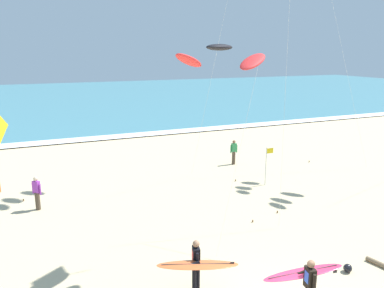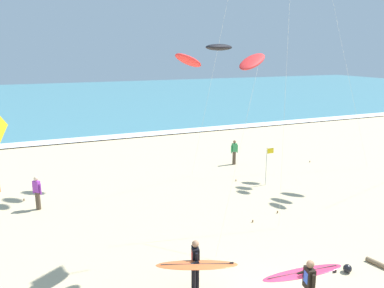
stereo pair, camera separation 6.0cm
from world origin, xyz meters
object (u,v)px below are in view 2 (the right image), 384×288
(surfer_trailing, at_px, (306,279))
(bystander_green_top, at_px, (234,152))
(beach_ball, at_px, (347,268))
(kite_arc_charcoal_high, at_px, (219,57))
(surfer_lead, at_px, (196,264))
(bystander_purple_top, at_px, (37,193))
(lifeguard_flag, at_px, (267,162))

(surfer_trailing, distance_m, bystander_green_top, 14.44)
(bystander_green_top, relative_size, beach_ball, 5.68)
(kite_arc_charcoal_high, bearing_deg, surfer_trailing, -73.18)
(bystander_green_top, height_order, beach_ball, bystander_green_top)
(surfer_lead, distance_m, kite_arc_charcoal_high, 6.26)
(kite_arc_charcoal_high, height_order, beach_ball, kite_arc_charcoal_high)
(bystander_purple_top, height_order, lifeguard_flag, lifeguard_flag)
(bystander_green_top, bearing_deg, surfer_trailing, -111.08)
(surfer_trailing, xyz_separation_m, lifeguard_flag, (4.93, 9.35, 0.22))
(kite_arc_charcoal_high, distance_m, beach_ball, 8.08)
(bystander_purple_top, bearing_deg, bystander_green_top, 13.79)
(surfer_lead, bearing_deg, bystander_purple_top, 115.59)
(kite_arc_charcoal_high, distance_m, bystander_purple_top, 10.95)
(bystander_purple_top, bearing_deg, lifeguard_flag, -6.00)
(bystander_purple_top, bearing_deg, kite_arc_charcoal_high, -51.92)
(bystander_green_top, bearing_deg, surfer_lead, -123.38)
(surfer_lead, height_order, surfer_trailing, same)
(surfer_lead, relative_size, bystander_green_top, 1.55)
(kite_arc_charcoal_high, relative_size, lifeguard_flag, 3.49)
(surfer_trailing, relative_size, bystander_green_top, 1.52)
(surfer_trailing, height_order, bystander_green_top, surfer_trailing)
(kite_arc_charcoal_high, relative_size, bystander_green_top, 4.61)
(kite_arc_charcoal_high, bearing_deg, beach_ball, -32.77)
(surfer_trailing, bearing_deg, beach_ball, 22.08)
(surfer_lead, xyz_separation_m, lifeguard_flag, (7.39, 7.50, 0.22))
(bystander_purple_top, distance_m, lifeguard_flag, 11.63)
(surfer_lead, relative_size, beach_ball, 8.82)
(surfer_lead, xyz_separation_m, bystander_green_top, (7.65, 11.61, -0.24))
(kite_arc_charcoal_high, height_order, bystander_green_top, kite_arc_charcoal_high)
(surfer_trailing, relative_size, beach_ball, 8.62)
(lifeguard_flag, bearing_deg, surfer_trailing, -117.80)
(bystander_green_top, relative_size, bystander_purple_top, 1.00)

